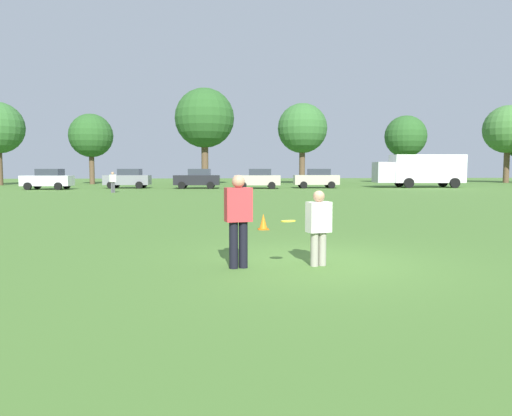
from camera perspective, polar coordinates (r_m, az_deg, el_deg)
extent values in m
plane|color=#47702D|center=(9.68, 7.00, -6.35)|extent=(162.59, 162.59, 0.00)
cylinder|color=black|center=(8.90, -2.69, -4.43)|extent=(0.17, 0.17, 0.88)
cylinder|color=black|center=(8.94, -1.53, -4.38)|extent=(0.17, 0.17, 0.88)
cube|color=red|center=(8.83, -2.12, 0.41)|extent=(0.52, 0.36, 0.63)
sphere|color=tan|center=(8.81, -2.13, 3.19)|extent=(0.24, 0.24, 0.24)
cylinder|color=gray|center=(9.26, 7.89, -4.82)|extent=(0.15, 0.15, 0.65)
cylinder|color=gray|center=(9.18, 6.97, -4.90)|extent=(0.15, 0.15, 0.65)
cube|color=silver|center=(9.14, 7.47, -1.08)|extent=(0.50, 0.37, 0.58)
sphere|color=tan|center=(9.11, 7.50, 1.39)|extent=(0.22, 0.22, 0.22)
cylinder|color=yellow|center=(8.75, 3.85, -1.56)|extent=(0.27, 0.27, 0.05)
cube|color=#D8590C|center=(14.57, 0.88, -2.52)|extent=(0.32, 0.32, 0.03)
cone|color=orange|center=(14.54, 0.88, -1.58)|extent=(0.24, 0.24, 0.45)
cube|color=silver|center=(46.08, -23.60, 3.00)|extent=(4.31, 2.07, 0.90)
cube|color=#2D333D|center=(45.98, -23.34, 3.90)|extent=(2.10, 1.77, 0.64)
cylinder|color=black|center=(45.68, -25.56, 2.36)|extent=(0.67, 0.26, 0.66)
cylinder|color=black|center=(47.52, -24.59, 2.46)|extent=(0.67, 0.26, 0.66)
cylinder|color=black|center=(44.69, -22.51, 2.42)|extent=(0.67, 0.26, 0.66)
cylinder|color=black|center=(46.56, -21.63, 2.52)|extent=(0.67, 0.26, 0.66)
cube|color=slate|center=(46.64, -15.07, 3.25)|extent=(4.31, 2.07, 0.90)
cube|color=#2D333D|center=(46.57, -14.79, 4.14)|extent=(2.10, 1.77, 0.64)
cylinder|color=black|center=(46.01, -16.93, 2.63)|extent=(0.67, 0.26, 0.66)
cylinder|color=black|center=(47.93, -16.29, 2.72)|extent=(0.67, 0.26, 0.66)
cylinder|color=black|center=(45.39, -13.75, 2.67)|extent=(0.67, 0.26, 0.66)
cylinder|color=black|center=(47.34, -13.24, 2.76)|extent=(0.67, 0.26, 0.66)
cube|color=black|center=(44.85, -7.05, 3.32)|extent=(4.31, 2.07, 0.90)
cube|color=#2D333D|center=(44.82, -6.74, 4.25)|extent=(2.10, 1.77, 0.64)
cylinder|color=black|center=(44.02, -8.85, 2.69)|extent=(0.67, 0.26, 0.66)
cylinder|color=black|center=(46.00, -8.54, 2.78)|extent=(0.67, 0.26, 0.66)
cylinder|color=black|center=(43.76, -5.47, 2.71)|extent=(0.67, 0.26, 0.66)
cylinder|color=black|center=(45.76, -5.30, 2.80)|extent=(0.67, 0.26, 0.66)
cube|color=#B7AD99|center=(44.14, 0.13, 3.34)|extent=(4.31, 2.07, 0.90)
cube|color=#2D333D|center=(44.13, 0.46, 4.27)|extent=(2.10, 1.77, 0.64)
cylinder|color=black|center=(43.13, -1.56, 2.70)|extent=(0.67, 0.26, 0.66)
cylinder|color=black|center=(45.13, -1.56, 2.79)|extent=(0.67, 0.26, 0.66)
cylinder|color=black|center=(43.21, 1.90, 2.71)|extent=(0.67, 0.26, 0.66)
cylinder|color=black|center=(45.20, 1.75, 2.80)|extent=(0.67, 0.26, 0.66)
cube|color=#B7AD99|center=(45.81, 7.17, 3.35)|extent=(4.31, 2.07, 0.90)
cube|color=#2D333D|center=(45.84, 7.49, 4.25)|extent=(2.10, 1.77, 0.64)
cylinder|color=black|center=(44.66, 5.70, 2.75)|extent=(0.67, 0.26, 0.66)
cylinder|color=black|center=(46.64, 5.40, 2.84)|extent=(0.67, 0.26, 0.66)
cylinder|color=black|center=(45.06, 9.00, 2.73)|extent=(0.67, 0.26, 0.66)
cylinder|color=black|center=(47.02, 8.55, 2.82)|extent=(0.67, 0.26, 0.66)
cube|color=white|center=(49.68, 19.68, 4.43)|extent=(6.95, 2.93, 2.70)
cube|color=#B2B2B7|center=(48.32, 15.01, 4.13)|extent=(1.94, 2.41, 2.00)
cylinder|color=black|center=(47.65, 17.75, 2.85)|extent=(0.98, 0.34, 0.96)
cylinder|color=black|center=(50.24, 16.72, 2.96)|extent=(0.98, 0.34, 0.96)
cylinder|color=black|center=(49.28, 22.61, 2.77)|extent=(0.98, 0.34, 0.96)
cylinder|color=black|center=(51.80, 21.37, 2.89)|extent=(0.98, 0.34, 0.96)
cylinder|color=#4C4C51|center=(38.29, -16.79, 2.36)|extent=(0.15, 0.15, 0.81)
cylinder|color=#4C4C51|center=(38.37, -16.57, 2.37)|extent=(0.15, 0.15, 0.81)
cube|color=silver|center=(38.31, -16.70, 3.40)|extent=(0.50, 0.48, 0.58)
sphere|color=tan|center=(38.31, -16.72, 3.99)|extent=(0.22, 0.22, 0.22)
cylinder|color=brown|center=(59.87, -18.96, 4.40)|extent=(0.59, 0.59, 3.56)
sphere|color=#285623|center=(59.99, -19.06, 8.17)|extent=(5.08, 5.08, 5.08)
cylinder|color=brown|center=(55.29, -6.10, 5.23)|extent=(0.79, 0.79, 4.72)
sphere|color=#285623|center=(55.58, -6.15, 10.62)|extent=(6.74, 6.74, 6.74)
cylinder|color=brown|center=(57.75, 5.51, 4.92)|extent=(0.69, 0.69, 4.13)
sphere|color=#33662D|center=(57.95, 5.54, 9.44)|extent=(5.90, 5.90, 5.90)
cylinder|color=brown|center=(64.06, 17.31, 4.51)|extent=(0.61, 0.61, 3.68)
sphere|color=#285623|center=(64.19, 17.40, 8.15)|extent=(5.26, 5.26, 5.26)
cylinder|color=brown|center=(70.17, 27.66, 4.43)|extent=(0.72, 0.72, 4.30)
sphere|color=#3D7033|center=(70.35, 27.81, 8.31)|extent=(6.14, 6.14, 6.14)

